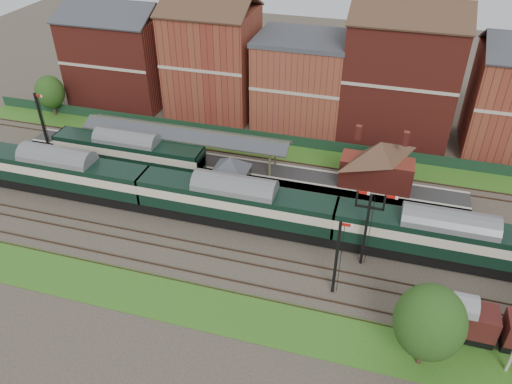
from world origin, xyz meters
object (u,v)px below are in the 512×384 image
(signal_box, at_px, (231,180))
(platform_railcar, at_px, (129,152))
(dmu_train, at_px, (235,202))
(semaphore_bracket, at_px, (367,225))

(signal_box, relative_size, platform_railcar, 0.32)
(dmu_train, bearing_deg, signal_box, 115.50)
(dmu_train, height_order, platform_railcar, dmu_train)
(signal_box, xyz_separation_m, platform_railcar, (-14.15, 3.25, -0.66))
(dmu_train, relative_size, platform_railcar, 3.29)
(semaphore_bracket, relative_size, dmu_train, 0.13)
(signal_box, distance_m, semaphore_bracket, 16.16)
(semaphore_bracket, height_order, dmu_train, semaphore_bracket)
(semaphore_bracket, xyz_separation_m, dmu_train, (-13.49, 2.50, -1.87))
(signal_box, xyz_separation_m, semaphore_bracket, (15.04, -5.75, 1.44))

